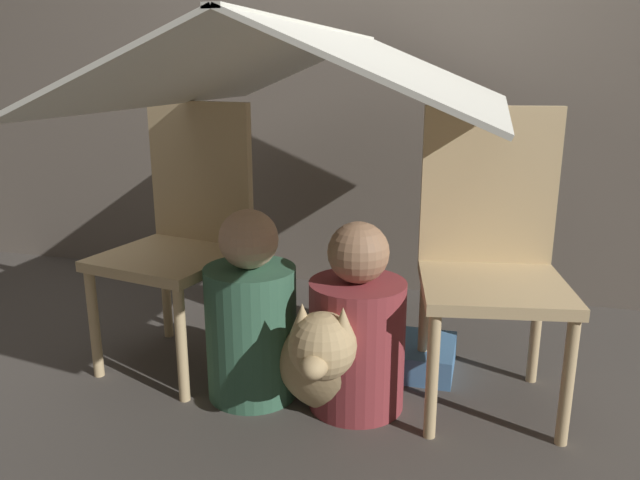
% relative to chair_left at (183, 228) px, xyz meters
% --- Properties ---
extents(ground_plane, '(8.80, 8.80, 0.00)m').
position_rel_chair_left_xyz_m(ground_plane, '(0.53, -0.20, -0.50)').
color(ground_plane, '#47423D').
extents(wall_back, '(7.00, 0.05, 2.50)m').
position_rel_chair_left_xyz_m(wall_back, '(0.53, 0.97, 0.75)').
color(wall_back, '#6B6056').
rests_on(wall_back, ground_plane).
extents(chair_left, '(0.51, 0.51, 0.94)m').
position_rel_chair_left_xyz_m(chair_left, '(0.00, 0.00, 0.00)').
color(chair_left, '#D1B27F').
rests_on(chair_left, ground_plane).
extents(chair_right, '(0.50, 0.50, 0.94)m').
position_rel_chair_left_xyz_m(chair_right, '(1.07, 0.00, 0.00)').
color(chair_right, '#D1B27F').
rests_on(chair_right, ground_plane).
extents(sheet_canopy, '(1.11, 1.51, 0.24)m').
position_rel_chair_left_xyz_m(sheet_canopy, '(0.53, -0.09, 0.56)').
color(sheet_canopy, silver).
extents(person_front, '(0.30, 0.30, 0.63)m').
position_rel_chair_left_xyz_m(person_front, '(0.33, -0.21, -0.23)').
color(person_front, '#38664C').
rests_on(person_front, ground_plane).
extents(person_second, '(0.30, 0.30, 0.61)m').
position_rel_chair_left_xyz_m(person_second, '(0.68, -0.18, -0.24)').
color(person_second, maroon).
rests_on(person_second, ground_plane).
extents(dog, '(0.37, 0.38, 0.41)m').
position_rel_chair_left_xyz_m(dog, '(0.62, -0.28, -0.31)').
color(dog, tan).
rests_on(dog, ground_plane).
extents(floor_cushion, '(0.35, 0.28, 0.10)m').
position_rel_chair_left_xyz_m(floor_cushion, '(0.80, 0.12, -0.45)').
color(floor_cushion, '#4C7FB2').
rests_on(floor_cushion, ground_plane).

